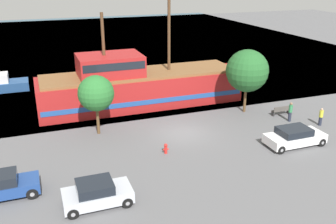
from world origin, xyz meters
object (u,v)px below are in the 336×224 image
Objects in this scene: parked_car_curb_front at (294,137)px; fire_hydrant at (166,148)px; bench_promenade_east at (281,110)px; parked_car_curb_mid at (97,193)px; moored_boat_dockside at (2,84)px; pedestrian_walking_near at (290,112)px; pedestrian_walking_far at (321,117)px; pirate_ship at (139,85)px.

parked_car_curb_front is 5.88× the size of fire_hydrant.
parked_car_curb_mid is at bearing -155.89° from bench_promenade_east.
moored_boat_dockside reaches higher than pedestrian_walking_near.
fire_hydrant is at bearing 38.59° from parked_car_curb_mid.
parked_car_curb_front is at bearing -151.87° from pedestrian_walking_far.
parked_car_curb_front is 6.35m from bench_promenade_east.
pedestrian_walking_near is at bearing -98.95° from bench_promenade_east.
parked_car_curb_mid reaches higher than fire_hydrant.
pedestrian_walking_near is (17.96, 6.63, 0.17)m from parked_car_curb_mid.
moored_boat_dockside is 3.01× the size of bench_promenade_east.
fire_hydrant is at bearing -170.46° from pedestrian_walking_near.
fire_hydrant is 14.09m from pedestrian_walking_far.
pedestrian_walking_near reaches higher than pedestrian_walking_far.
fire_hydrant is at bearing -164.04° from bench_promenade_east.
moored_boat_dockside is at bearing 142.58° from pedestrian_walking_near.
parked_car_curb_front is at bearing -57.13° from pirate_ship.
pedestrian_walking_near is 1.12× the size of pedestrian_walking_far.
fire_hydrant is at bearing 167.81° from parked_car_curb_front.
pirate_ship is at bearing 122.87° from parked_car_curb_front.
pedestrian_walking_far is at bearing 14.08° from parked_car_curb_mid.
bench_promenade_east is (24.16, -16.80, -0.27)m from moored_boat_dockside.
bench_promenade_east is at bearing 116.96° from pedestrian_walking_far.
pedestrian_walking_far is at bearing 1.58° from fire_hydrant.
pirate_ship is 11.96× the size of pedestrian_walking_near.
bench_promenade_east is 1.16× the size of pedestrian_walking_far.
bench_promenade_east is at bearing -34.81° from moored_boat_dockside.
moored_boat_dockside is 1.19× the size of parked_car_curb_front.
moored_boat_dockside is at bearing 145.19° from bench_promenade_east.
pedestrian_walking_near is (-0.24, -1.51, 0.44)m from bench_promenade_east.
bench_promenade_east is (12.46, 3.56, 0.03)m from fire_hydrant.
moored_boat_dockside is at bearing 103.44° from parked_car_curb_mid.
pedestrian_walking_far reaches higher than parked_car_curb_front.
pirate_ship is at bearing 140.92° from pedestrian_walking_far.
moored_boat_dockside is 30.86m from parked_car_curb_front.
pedestrian_walking_near is (23.92, -18.31, 0.17)m from moored_boat_dockside.
parked_car_curb_mid is 2.14× the size of bench_promenade_east.
fire_hydrant is (-1.14, -10.89, -1.51)m from pirate_ship.
pedestrian_walking_far is at bearing -63.04° from bench_promenade_east.
parked_car_curb_front is at bearing -12.19° from fire_hydrant.
parked_car_curb_front is at bearing -123.46° from pedestrian_walking_near.
parked_car_curb_mid is 2.20× the size of pedestrian_walking_near.
pedestrian_walking_far is at bearing 28.13° from parked_car_curb_front.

